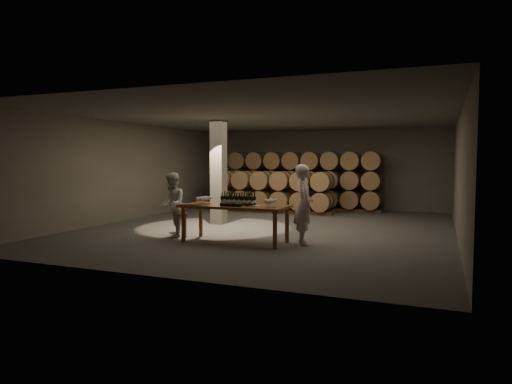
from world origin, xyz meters
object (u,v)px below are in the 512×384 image
at_px(tasting_table, 235,209).
at_px(plate, 255,206).
at_px(bottle_cluster, 238,200).
at_px(notebook_near, 195,205).
at_px(stool, 181,218).
at_px(person_man, 304,205).
at_px(person_woman, 172,205).

height_order(tasting_table, plate, plate).
distance_m(tasting_table, bottle_cluster, 0.25).
distance_m(tasting_table, notebook_near, 0.98).
xyz_separation_m(bottle_cluster, stool, (-1.65, 0.08, -0.51)).
distance_m(bottle_cluster, stool, 1.73).
height_order(bottle_cluster, person_man, person_man).
relative_size(tasting_table, person_woman, 1.56).
distance_m(bottle_cluster, person_man, 1.56).
xyz_separation_m(plate, person_man, (1.06, 0.40, 0.03)).
bearing_deg(tasting_table, notebook_near, -156.09).
distance_m(notebook_near, stool, 0.89).
bearing_deg(person_man, person_woman, 65.93).
relative_size(bottle_cluster, person_man, 0.46).
relative_size(plate, person_woman, 0.15).
xyz_separation_m(tasting_table, bottle_cluster, (0.10, -0.04, 0.22)).
xyz_separation_m(bottle_cluster, plate, (0.46, -0.06, -0.11)).
distance_m(plate, notebook_near, 1.48).
height_order(stool, person_woman, person_woman).
bearing_deg(person_man, bottle_cluster, 74.62).
bearing_deg(stool, bottle_cluster, -2.83).
distance_m(notebook_near, person_woman, 1.04).
bearing_deg(stool, plate, -3.71).
relative_size(tasting_table, bottle_cluster, 3.02).
xyz_separation_m(notebook_near, person_man, (2.51, 0.70, 0.03)).
distance_m(stool, person_man, 3.21).
height_order(tasting_table, person_woman, person_woman).
bearing_deg(tasting_table, stool, 178.30).
bearing_deg(notebook_near, person_woman, 155.26).
distance_m(tasting_table, person_man, 1.66).
xyz_separation_m(tasting_table, notebook_near, (-0.88, -0.39, 0.12)).
bearing_deg(person_woman, tasting_table, 56.11).
height_order(plate, person_man, person_man).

